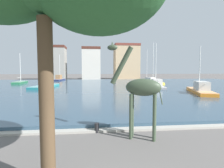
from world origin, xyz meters
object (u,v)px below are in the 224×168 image
at_px(giraffe_statue, 140,89).
at_px(sailboat_teal, 47,87).
at_px(sailboat_navy, 60,79).
at_px(sailboat_yellow, 153,83).
at_px(sailboat_red, 146,81).
at_px(mooring_bollard, 97,128).
at_px(sailboat_orange, 199,90).
at_px(sailboat_grey, 156,86).
at_px(sailboat_green, 21,83).

bearing_deg(giraffe_statue, sailboat_teal, 111.94).
height_order(sailboat_navy, sailboat_yellow, sailboat_yellow).
bearing_deg(sailboat_red, sailboat_teal, -147.96).
relative_size(sailboat_navy, mooring_bollard, 15.12).
xyz_separation_m(sailboat_orange, mooring_bollard, (-13.81, -13.44, -0.33)).
xyz_separation_m(sailboat_teal, sailboat_yellow, (20.70, 5.44, 0.18)).
xyz_separation_m(sailboat_grey, mooring_bollard, (-10.55, -21.01, -0.31)).
xyz_separation_m(giraffe_statue, sailboat_red, (11.83, 38.34, -2.01)).
height_order(giraffe_statue, sailboat_orange, sailboat_orange).
xyz_separation_m(sailboat_teal, mooring_bollard, (7.94, -23.66, -0.12)).
distance_m(sailboat_grey, mooring_bollard, 23.51).
bearing_deg(sailboat_red, sailboat_yellow, -97.52).
height_order(giraffe_statue, sailboat_green, sailboat_green).
height_order(sailboat_navy, sailboat_green, sailboat_navy).
relative_size(sailboat_grey, mooring_bollard, 17.15).
relative_size(sailboat_teal, sailboat_orange, 1.00).
relative_size(sailboat_teal, sailboat_grey, 1.11).
bearing_deg(mooring_bollard, sailboat_grey, 63.33).
height_order(giraffe_statue, sailboat_navy, sailboat_navy).
bearing_deg(sailboat_green, sailboat_teal, -51.60).
relative_size(sailboat_green, sailboat_red, 0.82).
xyz_separation_m(sailboat_navy, sailboat_red, (23.01, -7.12, -0.27)).
distance_m(giraffe_statue, sailboat_orange, 18.77).
xyz_separation_m(sailboat_navy, sailboat_orange, (22.97, -30.97, -0.04)).
bearing_deg(giraffe_statue, mooring_bollard, 152.53).
bearing_deg(sailboat_teal, sailboat_yellow, 14.72).
bearing_deg(sailboat_red, sailboat_grey, -101.43).
distance_m(giraffe_statue, sailboat_teal, 26.72).
distance_m(sailboat_orange, sailboat_red, 23.86).
xyz_separation_m(sailboat_green, sailboat_orange, (29.57, -20.10, 0.16)).
distance_m(sailboat_red, sailboat_yellow, 8.27).
bearing_deg(mooring_bollard, sailboat_orange, 44.23).
relative_size(sailboat_red, mooring_bollard, 16.98).
bearing_deg(giraffe_statue, sailboat_red, 72.86).
distance_m(sailboat_navy, sailboat_orange, 38.56).
relative_size(sailboat_navy, sailboat_green, 1.09).
distance_m(sailboat_teal, sailboat_green, 12.60).
xyz_separation_m(sailboat_grey, sailboat_red, (3.29, 16.29, -0.21)).
relative_size(sailboat_navy, sailboat_red, 0.89).
bearing_deg(sailboat_grey, sailboat_navy, 130.12).
bearing_deg(sailboat_grey, sailboat_red, 78.57).
height_order(sailboat_grey, sailboat_yellow, sailboat_yellow).
xyz_separation_m(sailboat_teal, sailboat_red, (21.78, 13.63, -0.02)).
distance_m(giraffe_statue, sailboat_green, 38.94).
xyz_separation_m(giraffe_statue, sailboat_navy, (-11.18, 45.46, -1.74)).
bearing_deg(sailboat_red, sailboat_green, -172.77).
distance_m(sailboat_teal, sailboat_orange, 24.03).
bearing_deg(sailboat_orange, sailboat_red, 89.91).
distance_m(sailboat_teal, sailboat_red, 25.70).
distance_m(sailboat_grey, sailboat_orange, 8.24).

